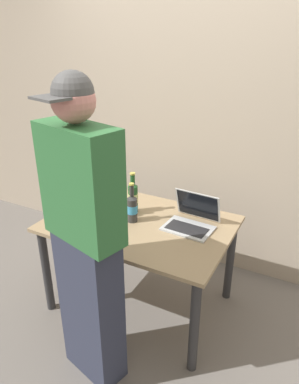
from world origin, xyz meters
name	(u,v)px	position (x,y,z in m)	size (l,w,h in m)	color
ground_plane	(141,302)	(0.00, 0.00, 0.00)	(8.00, 8.00, 0.00)	slate
desk	(140,235)	(0.00, 0.00, 0.61)	(1.27, 0.87, 0.72)	#9E8460
laptop	(192,219)	(0.34, 0.13, 0.77)	(0.34, 0.32, 0.23)	#B7BABC
beer_bottle_amber	(132,207)	(-0.06, -0.01, 0.82)	(0.08, 0.08, 0.29)	#333333
beer_bottle_green	(113,203)	(-0.21, -0.02, 0.83)	(0.08, 0.08, 0.29)	brown
beer_bottle_brown	(133,197)	(-0.12, 0.12, 0.84)	(0.07, 0.07, 0.31)	#1E5123
person_figure	(86,243)	(0.04, -0.65, 0.92)	(0.48, 0.34, 1.79)	#2D3347
back_wall	(189,116)	(0.00, 0.85, 1.30)	(6.00, 0.10, 2.60)	tan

